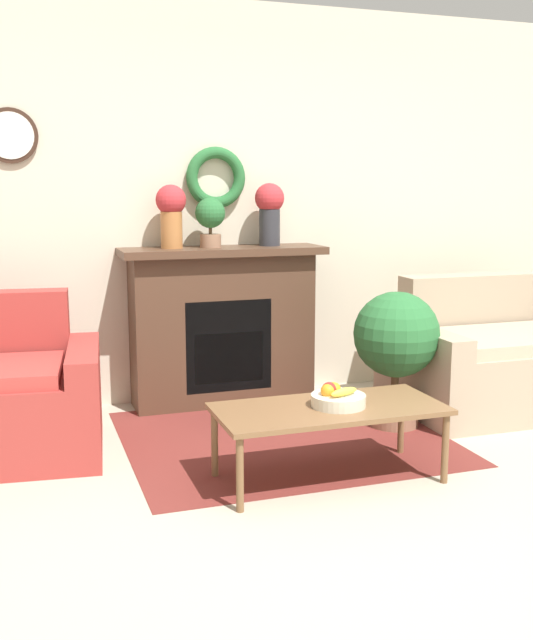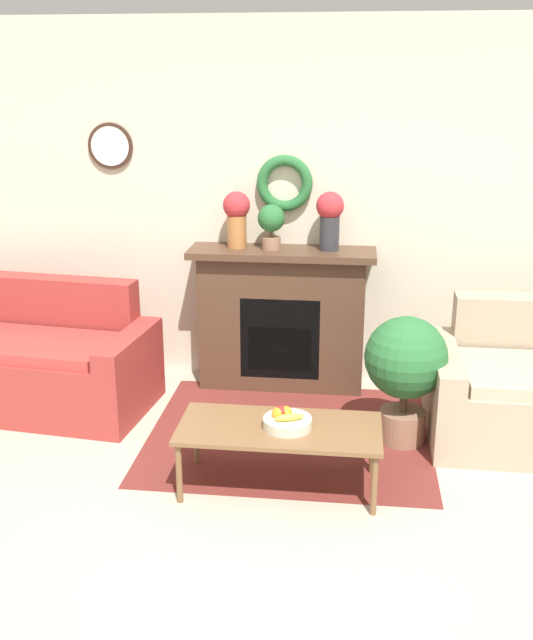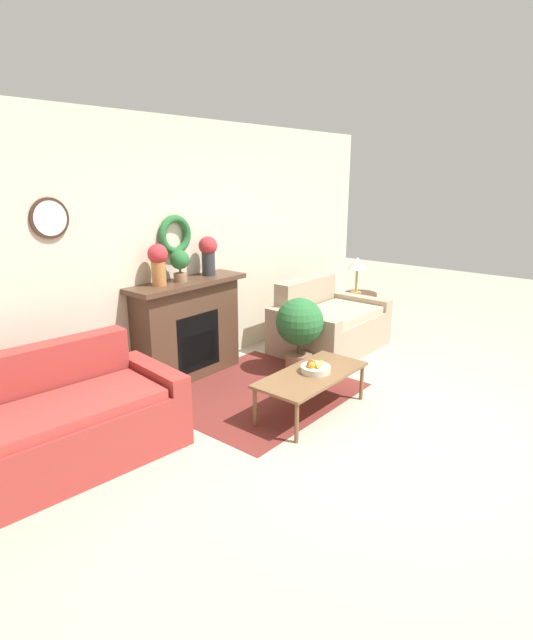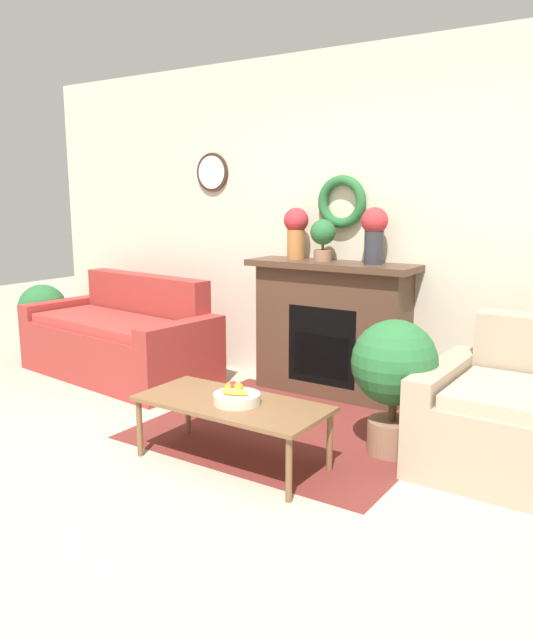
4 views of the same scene
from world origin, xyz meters
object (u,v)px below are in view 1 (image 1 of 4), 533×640
fruit_bowl (337,398)px  potted_plant_on_mantel (210,218)px  vase_on_mantel_right (270,209)px  fireplace (223,325)px  potted_plant_floor_by_loveseat (396,343)px  coffee_table (329,413)px  loveseat_right (496,361)px  vase_on_mantel_left (171,211)px

fruit_bowl → potted_plant_on_mantel: (-0.26, 1.51, 0.84)m
vase_on_mantel_right → fireplace: bearing=-179.1°
potted_plant_floor_by_loveseat → potted_plant_on_mantel: bearing=139.1°
coffee_table → potted_plant_floor_by_loveseat: bearing=42.6°
loveseat_right → vase_on_mantel_right: bearing=155.1°
fireplace → potted_plant_floor_by_loveseat: size_ratio=1.62×
fireplace → coffee_table: (0.14, -1.52, -0.19)m
loveseat_right → vase_on_mantel_left: 2.41m
fireplace → loveseat_right: size_ratio=0.99×
fruit_bowl → loveseat_right: bearing=29.0°
fireplace → vase_on_mantel_left: bearing=179.1°
potted_plant_floor_by_loveseat → vase_on_mantel_left: bearing=145.0°
fruit_bowl → vase_on_mantel_left: (-0.51, 1.53, 0.89)m
vase_on_mantel_right → potted_plant_on_mantel: vase_on_mantel_right is taller
vase_on_mantel_right → potted_plant_floor_by_loveseat: size_ratio=0.50×
vase_on_mantel_left → potted_plant_on_mantel: bearing=-4.5°
vase_on_mantel_right → potted_plant_on_mantel: 0.42m
vase_on_mantel_left → fireplace: bearing=-0.9°
potted_plant_on_mantel → potted_plant_floor_by_loveseat: potted_plant_on_mantel is taller
fruit_bowl → vase_on_mantel_left: 1.84m
fireplace → vase_on_mantel_left: (-0.34, 0.01, 0.77)m
fruit_bowl → vase_on_mantel_right: (0.16, 1.53, 0.89)m
coffee_table → potted_plant_floor_by_loveseat: size_ratio=1.36×
loveseat_right → vase_on_mantel_right: size_ratio=3.28×
coffee_table → vase_on_mantel_right: size_ratio=2.73×
potted_plant_floor_by_loveseat → fireplace: bearing=136.1°
coffee_table → fruit_bowl: (0.04, -0.01, 0.08)m
fruit_bowl → potted_plant_on_mantel: 1.75m
vase_on_mantel_right → potted_plant_floor_by_loveseat: 1.28m
vase_on_mantel_left → potted_plant_on_mantel: vase_on_mantel_left is taller
loveseat_right → coffee_table: size_ratio=1.20×
potted_plant_on_mantel → loveseat_right: bearing=-19.4°
vase_on_mantel_left → potted_plant_floor_by_loveseat: bearing=-35.0°
fruit_bowl → vase_on_mantel_right: vase_on_mantel_right is taller
loveseat_right → fruit_bowl: bearing=-150.7°
loveseat_right → coffee_table: bearing=-151.5°
vase_on_mantel_left → potted_plant_floor_by_loveseat: size_ratio=0.49×
potted_plant_on_mantel → potted_plant_floor_by_loveseat: bearing=-40.9°
vase_on_mantel_left → vase_on_mantel_right: vase_on_mantel_right is taller
loveseat_right → coffee_table: loveseat_right is taller
potted_plant_on_mantel → coffee_table: bearing=-81.7°
loveseat_right → potted_plant_on_mantel: size_ratio=4.24×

